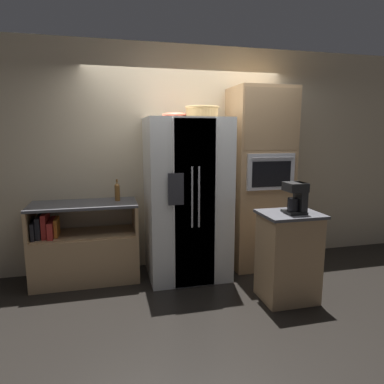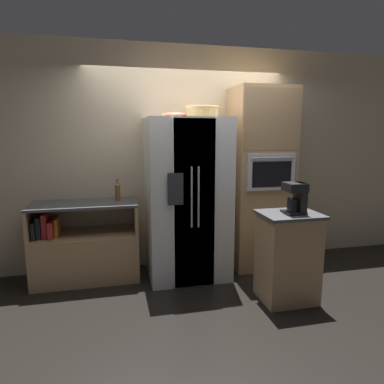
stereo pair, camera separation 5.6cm
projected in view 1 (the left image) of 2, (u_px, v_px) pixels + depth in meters
The scene contains 10 objects.
ground_plane at pixel (195, 275), 4.20m from camera, with size 20.00×20.00×0.00m, color black.
wall_back at pixel (185, 158), 4.44m from camera, with size 12.00×0.06×2.80m.
counter_left at pixel (85, 252), 4.02m from camera, with size 1.20×0.56×0.93m.
refrigerator at pixel (187, 199), 4.08m from camera, with size 0.94×0.84×1.90m.
wall_oven at pixel (259, 179), 4.37m from camera, with size 0.73×0.67×2.27m.
island_counter at pixel (288, 256), 3.53m from camera, with size 0.59×0.49×0.93m.
wicker_basket at pixel (202, 111), 3.87m from camera, with size 0.38×0.38×0.13m.
fruit_bowl at pixel (175, 115), 3.97m from camera, with size 0.30×0.30×0.06m.
bottle_tall at pixel (117, 191), 4.05m from camera, with size 0.06×0.06×0.26m.
coffee_maker at pixel (297, 197), 3.41m from camera, with size 0.19×0.21×0.31m.
Camera 1 is at (-0.99, -3.84, 1.73)m, focal length 32.00 mm.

